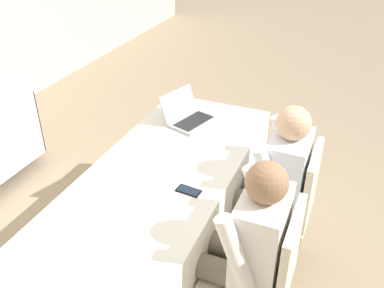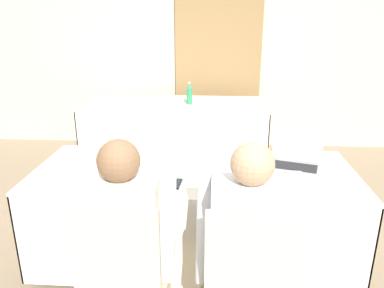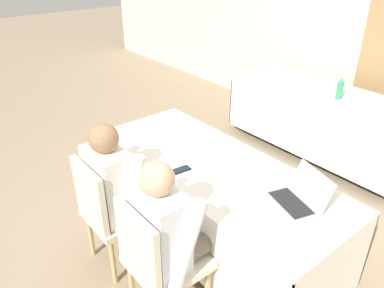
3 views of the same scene
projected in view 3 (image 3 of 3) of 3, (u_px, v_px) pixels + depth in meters
The scene contains 11 objects.
ground_plane at pixel (212, 241), 3.09m from camera, with size 24.00×24.00×0.00m, color gray.
conference_table_near at pixel (213, 184), 2.82m from camera, with size 2.08×0.83×0.73m.
conference_table_far at pixel (324, 107), 4.14m from camera, with size 2.08×0.83×0.73m.
laptop at pixel (297, 198), 2.32m from camera, with size 0.40×0.37×0.21m.
cell_phone at pixel (181, 170), 2.68m from camera, with size 0.08×0.14×0.01m.
paper_beside_laptop at pixel (242, 183), 2.54m from camera, with size 0.27×0.33×0.00m.
water_bottle at pixel (340, 89), 3.86m from camera, with size 0.07×0.07×0.25m.
chair_near_left at pixel (109, 210), 2.66m from camera, with size 0.44×0.44×0.90m.
chair_near_right at pixel (157, 259), 2.24m from camera, with size 0.44×0.44×0.90m.
person_checkered_shirt at pixel (120, 186), 2.64m from camera, with size 0.50×0.52×1.16m.
person_white_shirt at pixel (170, 231), 2.23m from camera, with size 0.50×0.52×1.16m.
Camera 3 is at (1.71, -1.60, 2.17)m, focal length 35.00 mm.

